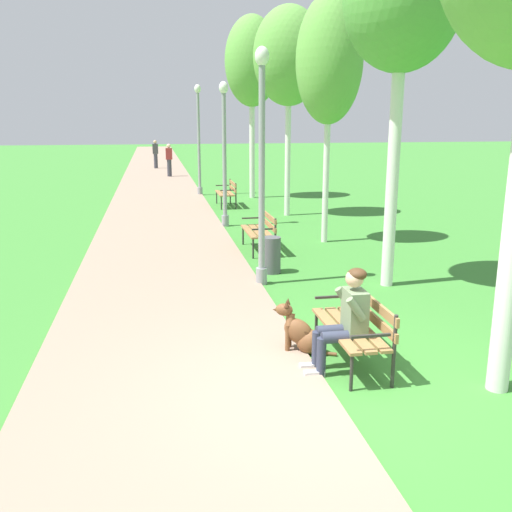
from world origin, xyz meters
name	(u,v)px	position (x,y,z in m)	size (l,w,h in m)	color
ground_plane	(344,394)	(0.00, 0.00, 0.00)	(120.00, 120.00, 0.00)	#3D8433
paved_path	(157,176)	(-1.79, 24.00, 0.02)	(3.34, 60.00, 0.04)	gray
park_bench_near	(357,323)	(0.40, 0.75, 0.51)	(0.55, 1.50, 0.85)	olive
park_bench_mid	(261,228)	(0.37, 6.82, 0.51)	(0.55, 1.50, 0.85)	olive
park_bench_far	(228,191)	(0.48, 13.44, 0.51)	(0.55, 1.50, 0.85)	olive
person_seated_on_near_bench	(346,316)	(0.19, 0.57, 0.68)	(0.74, 0.49, 1.25)	#33384C
dog_brown	(302,334)	(-0.17, 1.15, 0.26)	(0.78, 0.47, 0.71)	brown
lamp_post_near	(262,167)	(-0.10, 4.25, 2.10)	(0.24, 0.24, 4.06)	gray
lamp_post_mid	(224,153)	(-0.05, 9.91, 1.99)	(0.24, 0.24, 3.84)	gray
lamp_post_far	(199,139)	(-0.20, 16.47, 2.13)	(0.24, 0.24, 4.12)	gray
birch_tree_second	(403,1)	(2.09, 3.79, 4.72)	(1.91, 1.99, 5.93)	silver
birch_tree_third	(329,61)	(2.05, 7.47, 4.15)	(1.52, 1.50, 5.60)	silver
birch_tree_fourth	(289,57)	(2.04, 11.34, 4.61)	(2.09, 1.87, 6.04)	silver
birch_tree_fifth	(252,62)	(1.66, 15.38, 4.82)	(1.93, 1.89, 6.43)	silver
litter_bin	(271,255)	(0.23, 4.97, 0.35)	(0.36, 0.36, 0.70)	#515156
pedestrian_distant	(169,160)	(-1.15, 23.47, 0.84)	(0.32, 0.22, 1.65)	#383842
pedestrian_further_distant	(156,154)	(-1.79, 28.34, 0.84)	(0.32, 0.22, 1.65)	#383842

